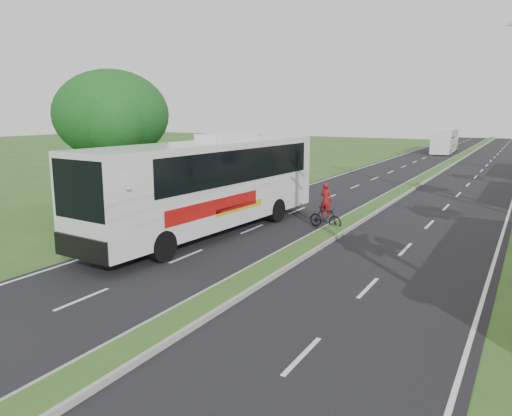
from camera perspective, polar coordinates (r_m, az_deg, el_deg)
The scene contains 9 objects.
ground at distance 13.36m, azimuth -8.93°, elevation -13.02°, with size 180.00×180.00×0.00m, color #30521E.
road_asphalt at distance 30.96m, azimuth 14.50°, elevation 0.67°, with size 14.00×160.00×0.02m, color black.
median_strip at distance 30.95m, azimuth 14.51°, elevation 0.84°, with size 1.20×160.00×0.18m.
lane_edge_left at distance 33.26m, azimuth 3.29°, elevation 1.70°, with size 0.12×160.00×0.01m, color silver.
lane_edge_right at distance 30.02m, azimuth 26.94°, elevation -0.53°, with size 0.12×160.00×0.01m, color silver.
shade_tree at distance 27.78m, azimuth -16.32°, elevation 9.84°, with size 6.30×6.00×7.54m.
coach_bus_main at distance 22.10m, azimuth -5.30°, elevation 3.22°, with size 3.86×13.75×4.39m.
coach_bus_far at distance 69.63m, azimuth 20.80°, elevation 7.36°, with size 2.77×10.63×3.07m.
motorcyclist at distance 23.42m, azimuth 7.95°, elevation -0.45°, with size 1.70×0.68×2.17m.
Camera 1 is at (7.64, -9.51, 5.43)m, focal length 35.00 mm.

